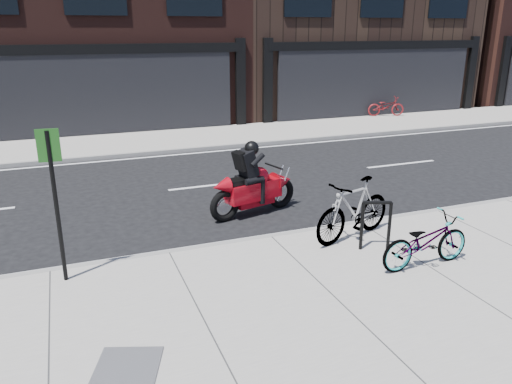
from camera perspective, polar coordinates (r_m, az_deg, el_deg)
name	(u,v)px	position (r m, az deg, el deg)	size (l,w,h in m)	color
ground	(238,210)	(11.48, -2.08, -2.03)	(120.00, 120.00, 0.00)	black
sidewalk_near	(354,320)	(7.37, 11.18, -14.16)	(60.00, 6.00, 0.13)	gray
sidewalk_far	(169,140)	(18.69, -9.94, 5.89)	(60.00, 3.50, 0.13)	gray
bike_rack	(376,221)	(9.21, 13.55, -3.26)	(0.52, 0.25, 0.93)	black
bicycle_front	(426,241)	(8.84, 18.81, -5.35)	(0.60, 1.72, 0.90)	gray
bicycle_rear	(354,209)	(9.61, 11.09, -1.94)	(0.55, 1.95, 1.17)	gray
motorcycle	(257,184)	(11.05, 0.14, 0.93)	(2.22, 0.87, 1.69)	black
bicycle_far	(386,106)	(23.87, 14.63, 9.45)	(0.58, 1.66, 0.87)	maroon
utility_grate	(128,366)	(6.48, -14.47, -18.72)	(0.75, 0.75, 0.01)	#4F4F51
sign_post	(55,193)	(8.15, -22.02, -0.12)	(0.33, 0.07, 2.45)	black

